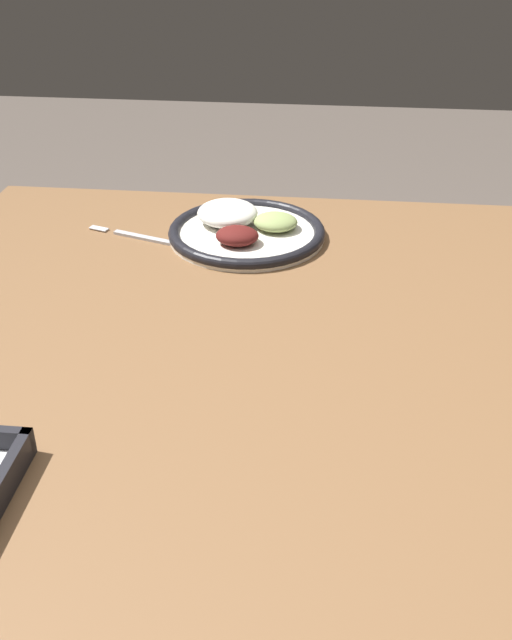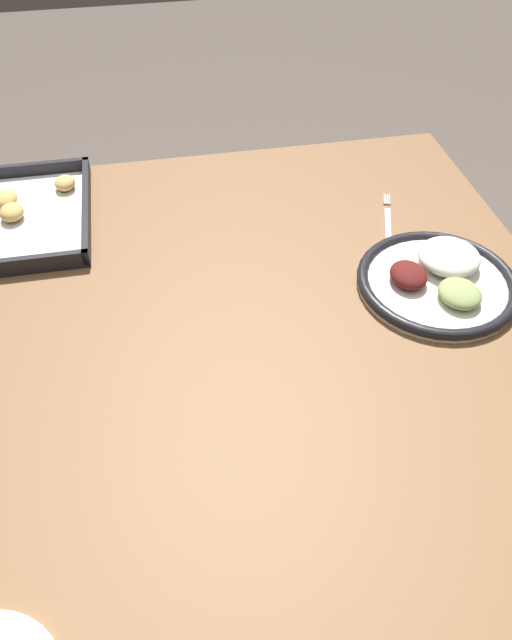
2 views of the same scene
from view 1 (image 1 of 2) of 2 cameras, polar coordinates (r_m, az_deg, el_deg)
dining_table at (r=1.10m, az=1.16°, el=-5.59°), size 1.20×1.06×0.74m
dinner_plate at (r=1.34m, az=-0.84°, el=6.91°), size 0.28×0.28×0.05m
fork at (r=1.35m, az=-8.47°, el=6.21°), size 0.20×0.08×0.00m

